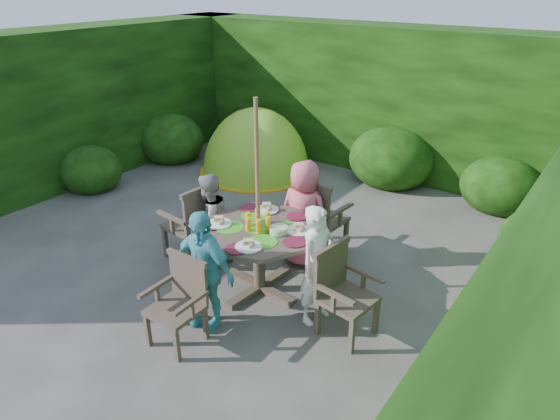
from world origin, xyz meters
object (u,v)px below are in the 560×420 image
Objects in this scene: parasol_pole at (258,202)px; garden_chair_left at (194,221)px; garden_chair_back at (318,216)px; child_front at (203,270)px; garden_chair_right at (342,290)px; patio_table at (259,238)px; child_right at (318,265)px; dome_tent at (256,172)px; child_left at (209,222)px; child_back at (304,214)px; garden_chair_front at (180,300)px.

parasol_pole is 1.24m from garden_chair_left.
child_front reaches higher than garden_chair_back.
garden_chair_left is (-2.19, 0.18, 0.04)m from garden_chair_right.
child_right is at bearing -4.81° from patio_table.
dome_tent is at bearing 54.73° from child_right.
parasol_pole is at bearing 89.24° from garden_chair_back.
child_back is (0.86, 0.73, 0.07)m from child_left.
parasol_pole reaches higher than child_right.
garden_chair_left is 1.36m from child_back.
garden_chair_left is 0.75× the size of child_right.
child_right is 1.07× the size of child_left.
dome_tent reaches higher than garden_chair_back.
garden_chair_back is 0.78× the size of child_right.
child_right reaches higher than garden_chair_back.
child_left reaches higher than garden_chair_back.
child_front is (-1.16, -0.71, 0.17)m from garden_chair_right.
patio_table is at bearing 93.34° from child_right.
garden_chair_front is at bearing -95.14° from parasol_pole.
parasol_pole is 1.72× the size of child_front.
garden_chair_back is at bearing 83.67° from garden_chair_front.
garden_chair_right is 0.69× the size of child_front.
dome_tent is (-2.42, 2.12, -0.66)m from child_back.
garden_chair_back is at bearing -97.69° from child_back.
garden_chair_front is 0.36× the size of dome_tent.
child_back is at bearing 133.05° from child_left.
parasol_pole reaches higher than dome_tent.
garden_chair_front is 4.63m from dome_tent.
child_back is at bearing -35.87° from dome_tent.
child_right is (-0.30, 0.02, 0.17)m from garden_chair_right.
patio_table reaches higher than garden_chair_right.
garden_chair_back reaches higher than garden_chair_left.
garden_chair_right is at bearing 31.11° from child_front.
child_left is at bearing 119.51° from garden_chair_front.
garden_chair_front is 0.65× the size of child_front.
dome_tent is at bearing -148.56° from child_left.
dome_tent is (-2.36, 2.92, -0.67)m from patio_table.
garden_chair_right is 0.67× the size of child_back.
garden_chair_front is 0.70× the size of child_left.
child_left is (-0.70, 1.17, 0.15)m from garden_chair_front.
garden_chair_left reaches higher than garden_chair_right.
child_right is at bearing 88.05° from child_left.
garden_chair_front is 1.92m from child_back.
parasol_pole is 1.84× the size of child_left.
child_front is (-0.16, -1.89, 0.11)m from garden_chair_back.
child_left is (-1.59, 0.13, -0.04)m from child_right.
child_back is at bearing 89.08° from garden_chair_back.
child_front is (-0.86, -0.73, 0.00)m from child_right.
garden_chair_back is 1.90m from child_front.
garden_chair_left is at bearing 175.26° from patio_table.
garden_chair_back is 0.77× the size of child_front.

